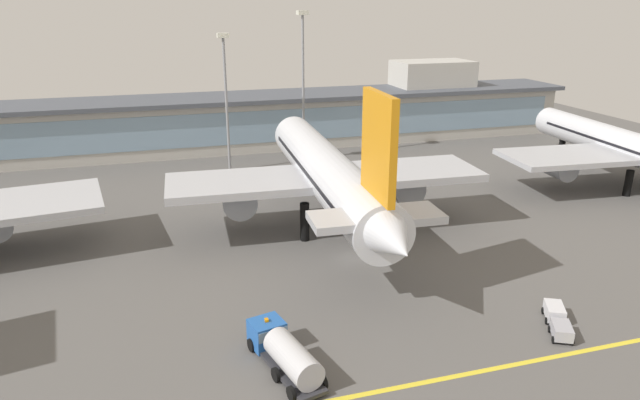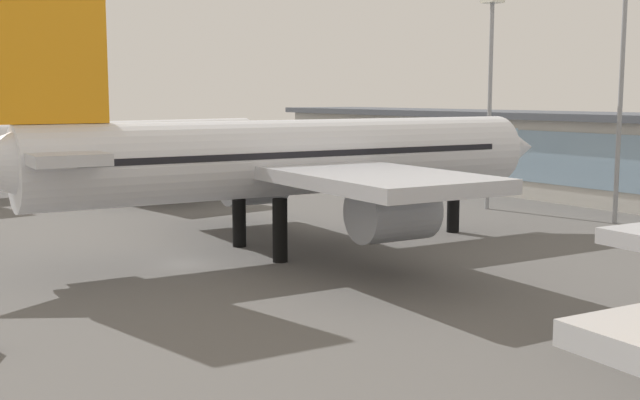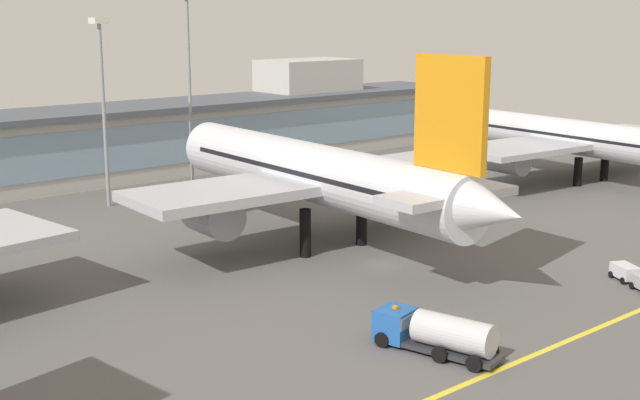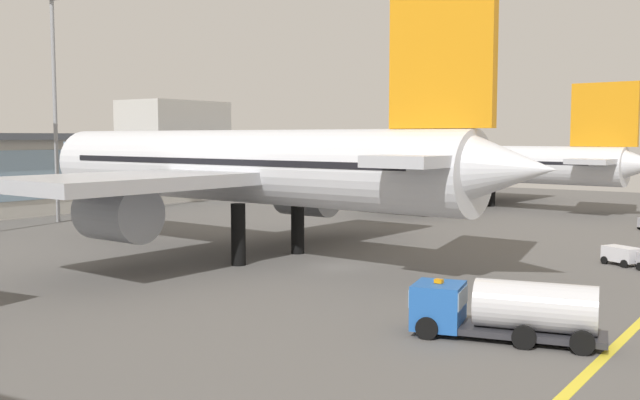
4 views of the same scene
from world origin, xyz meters
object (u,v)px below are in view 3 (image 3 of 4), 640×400
Objects in this scene: apron_light_mast_west at (189,63)px; apron_light_mast_centre at (102,84)px; airliner_near_right at (315,174)px; service_truck_far at (634,276)px; airliner_far_right at (575,138)px; fuel_tanker_truck at (432,331)px.

apron_light_mast_west reaches higher than apron_light_mast_centre.
airliner_near_right is at bearing -99.87° from apron_light_mast_west.
service_truck_far is 62.73m from apron_light_mast_west.
apron_light_mast_centre reaches higher than airliner_far_right.
apron_light_mast_west reaches higher than airliner_far_right.
apron_light_mast_west is 14.19m from apron_light_mast_centre.
apron_light_mast_centre reaches higher than service_truck_far.
fuel_tanker_truck is 0.37× the size of apron_light_mast_west.
apron_light_mast_centre is (-20.45, 57.25, 13.96)m from service_truck_far.
service_truck_far is 62.38m from apron_light_mast_centre.
airliner_far_right is 9.30× the size of service_truck_far.
airliner_far_right is at bearing -23.17° from service_truck_far.
apron_light_mast_centre is at bearing 69.26° from airliner_far_right.
fuel_tanker_truck is at bearing -106.39° from apron_light_mast_west.
apron_light_mast_centre is at bearing 46.83° from service_truck_far.
fuel_tanker_truck is at bearing 120.00° from airliner_far_right.
apron_light_mast_west is (-43.45, 29.90, 10.65)m from airliner_far_right.
apron_light_mast_centre is (3.65, 55.97, 13.24)m from fuel_tanker_truck.
fuel_tanker_truck is 57.63m from apron_light_mast_centre.
airliner_near_right is 2.31× the size of apron_light_mast_centre.
apron_light_mast_centre reaches higher than airliner_near_right.
apron_light_mast_west reaches higher than service_truck_far.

